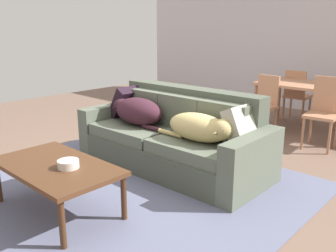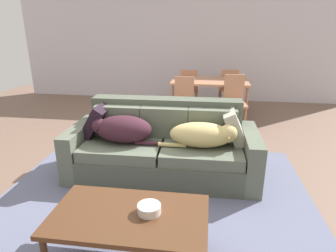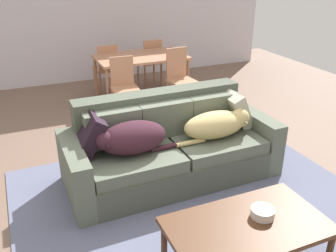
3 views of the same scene
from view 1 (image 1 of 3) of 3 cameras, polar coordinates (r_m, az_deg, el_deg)
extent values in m
plane|color=#755B4C|center=(4.53, -0.63, -5.62)|extent=(10.00, 10.00, 0.00)
cube|color=silver|center=(7.65, 21.01, 12.34)|extent=(8.00, 0.12, 2.70)
cube|color=slate|center=(3.96, -5.97, -8.86)|extent=(3.46, 3.04, 0.01)
cube|color=#4A5143|center=(4.32, 0.48, -4.46)|extent=(1.94, 0.98, 0.32)
cube|color=#5A6252|center=(4.57, -4.04, -0.38)|extent=(0.95, 0.93, 0.14)
cube|color=#5A6252|center=(3.96, 5.71, -2.93)|extent=(0.95, 0.93, 0.14)
cube|color=#4A5143|center=(4.44, 3.56, 3.09)|extent=(1.93, 0.27, 0.45)
cube|color=#5A6252|center=(4.70, -3.61, 3.33)|extent=(0.59, 0.17, 0.38)
cube|color=#5A6252|center=(4.30, 1.97, 2.22)|extent=(0.59, 0.17, 0.38)
cube|color=#5A6252|center=(3.95, 8.61, 0.87)|extent=(0.59, 0.17, 0.38)
cube|color=#5A6252|center=(5.00, -8.59, -0.09)|extent=(0.20, 0.96, 0.61)
cube|color=#5A6252|center=(3.69, 12.88, -5.96)|extent=(0.20, 0.96, 0.61)
ellipsoid|color=#391C27|center=(4.45, -4.56, 2.27)|extent=(0.69, 0.41, 0.33)
sphere|color=#391C27|center=(4.64, -7.23, 3.16)|extent=(0.19, 0.19, 0.19)
cone|color=black|center=(4.59, -8.02, 2.87)|extent=(0.09, 0.10, 0.08)
cylinder|color=#391C27|center=(4.21, -2.42, -0.31)|extent=(0.31, 0.05, 0.05)
ellipsoid|color=tan|center=(3.83, 4.72, -0.18)|extent=(0.73, 0.37, 0.29)
sphere|color=tan|center=(3.63, 8.39, -0.55)|extent=(0.21, 0.21, 0.21)
cone|color=#948453|center=(3.56, 7.53, -1.03)|extent=(0.10, 0.12, 0.10)
cylinder|color=tan|center=(4.01, 0.36, -1.12)|extent=(0.33, 0.05, 0.05)
cube|color=black|center=(4.86, -6.22, 3.70)|extent=(0.35, 0.44, 0.44)
cube|color=#B2B19D|center=(3.78, 11.55, -0.03)|extent=(0.30, 0.41, 0.43)
cube|color=#51301B|center=(3.38, -16.97, -6.04)|extent=(1.21, 0.69, 0.04)
cylinder|color=#442917|center=(2.91, -16.07, -14.52)|extent=(0.05, 0.05, 0.41)
cylinder|color=#442917|center=(4.05, -17.10, -5.87)|extent=(0.05, 0.05, 0.41)
cylinder|color=#442917|center=(3.21, -6.86, -11.05)|extent=(0.05, 0.05, 0.41)
cylinder|color=silver|center=(3.26, -15.19, -5.71)|extent=(0.18, 0.18, 0.07)
cube|color=tan|center=(6.04, 21.23, 5.92)|extent=(1.48, 0.91, 0.04)
cylinder|color=#9A694C|center=(6.04, 13.35, 2.88)|extent=(0.05, 0.05, 0.72)
cylinder|color=#9A694C|center=(6.74, 16.82, 3.92)|extent=(0.05, 0.05, 0.72)
cube|color=tan|center=(5.73, 14.14, 2.87)|extent=(0.43, 0.43, 0.04)
cube|color=tan|center=(5.83, 15.28, 5.44)|extent=(0.36, 0.06, 0.45)
cylinder|color=#A36F51|center=(5.74, 11.64, 0.73)|extent=(0.04, 0.04, 0.41)
cylinder|color=#A36F51|center=(5.55, 14.47, 0.07)|extent=(0.04, 0.04, 0.41)
cylinder|color=#A36F51|center=(6.01, 13.55, 1.28)|extent=(0.04, 0.04, 0.41)
cylinder|color=#A36F51|center=(5.84, 16.31, 0.67)|extent=(0.04, 0.04, 0.41)
cube|color=tan|center=(5.31, 22.67, 1.43)|extent=(0.44, 0.44, 0.04)
cube|color=tan|center=(5.43, 23.46, 4.48)|extent=(0.36, 0.07, 0.49)
cylinder|color=#A36F51|center=(5.25, 20.14, -1.14)|extent=(0.04, 0.04, 0.43)
cylinder|color=#A36F51|center=(5.17, 23.71, -1.76)|extent=(0.04, 0.04, 0.43)
cylinder|color=#A36F51|center=(5.57, 21.21, -0.33)|extent=(0.04, 0.04, 0.43)
cylinder|color=#A36F51|center=(5.49, 24.59, -0.91)|extent=(0.04, 0.04, 0.43)
cube|color=tan|center=(6.83, 19.44, 4.36)|extent=(0.43, 0.43, 0.04)
cube|color=tan|center=(6.63, 19.09, 6.19)|extent=(0.36, 0.06, 0.44)
cylinder|color=#A36F51|center=(6.98, 21.06, 2.58)|extent=(0.04, 0.04, 0.40)
cylinder|color=#A36F51|center=(7.09, 18.46, 3.00)|extent=(0.04, 0.04, 0.40)
cylinder|color=#A36F51|center=(6.66, 20.14, 2.10)|extent=(0.04, 0.04, 0.40)
cylinder|color=#A36F51|center=(6.78, 17.43, 2.54)|extent=(0.04, 0.04, 0.40)
cylinder|color=#A36F51|center=(6.52, 24.47, 1.52)|extent=(0.04, 0.04, 0.44)
camera|label=2|loc=(2.24, -57.69, 13.78)|focal=31.72mm
camera|label=3|loc=(4.24, -53.43, 17.98)|focal=39.57mm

